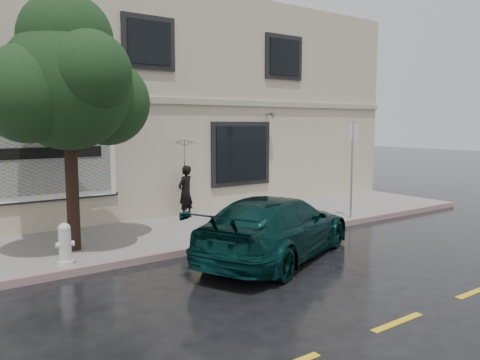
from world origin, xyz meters
TOP-DOWN VIEW (x-y plane):
  - ground at (0.00, 0.00)m, footprint 90.00×90.00m
  - sidewalk at (0.00, 3.25)m, footprint 20.00×3.50m
  - curb at (0.00, 1.50)m, footprint 20.00×0.18m
  - road_marking at (0.00, -3.50)m, footprint 19.00×0.12m
  - building at (0.00, 9.00)m, footprint 20.00×8.12m
  - billboard at (-3.20, 4.92)m, footprint 4.30×0.16m
  - car at (0.69, 0.13)m, footprint 5.18×3.84m
  - pedestrian at (0.86, 4.52)m, footprint 0.68×0.58m
  - umbrella at (0.86, 4.52)m, footprint 1.09×1.09m
  - street_tree at (-2.86, 2.83)m, footprint 2.75×2.75m
  - fire_hydrant at (-3.34, 1.80)m, footprint 0.35×0.33m
  - sign_pole at (4.88, 1.70)m, footprint 0.35×0.09m

SIDE VIEW (x-z plane):
  - ground at x=0.00m, z-range 0.00..0.00m
  - road_marking at x=0.00m, z-range 0.00..0.01m
  - sidewalk at x=0.00m, z-range 0.00..0.15m
  - curb at x=0.00m, z-range -0.01..0.15m
  - fire_hydrant at x=-3.34m, z-range 0.14..0.99m
  - car at x=0.69m, z-range 0.00..1.38m
  - pedestrian at x=0.86m, z-range 0.15..1.71m
  - sign_pole at x=4.88m, z-range 0.42..3.25m
  - umbrella at x=0.86m, z-range 1.71..2.38m
  - billboard at x=-3.20m, z-range 0.95..3.15m
  - building at x=0.00m, z-range 0.00..7.00m
  - street_tree at x=-2.86m, z-range 1.23..6.19m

